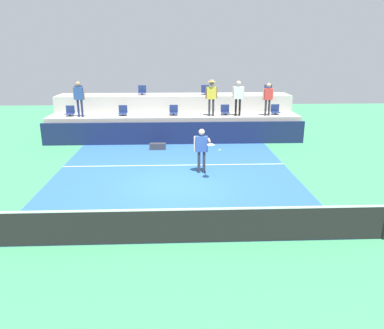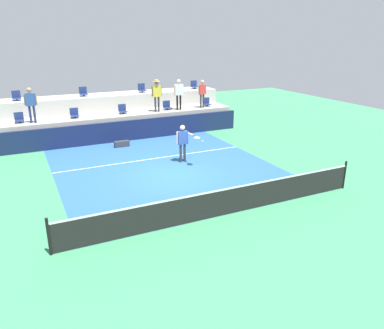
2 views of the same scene
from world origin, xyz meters
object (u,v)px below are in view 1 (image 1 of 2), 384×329
object	(u,v)px
stadium_chair_upper_right	(205,91)
tennis_player	(202,147)
stadium_chair_lower_right	(225,111)
tennis_ball	(220,150)
spectator_in_grey	(79,96)
spectator_with_hat	(211,94)
spectator_in_white	(268,96)
stadium_chair_lower_far_left	(70,112)
stadium_chair_lower_center	(174,111)
stadium_chair_upper_left	(142,91)
spectator_leaning_on_rail	(238,95)
stadium_chair_upper_far_right	(268,90)
stadium_chair_lower_left	(123,111)
stadium_chair_upper_far_left	(78,91)
stadium_chair_lower_far_right	(275,110)
equipment_bag	(158,146)

from	to	relation	value
stadium_chair_upper_right	tennis_player	size ratio (longest dim) A/B	0.31
stadium_chair_lower_right	tennis_ball	world-z (taller)	stadium_chair_lower_right
stadium_chair_upper_right	spectator_in_grey	size ratio (longest dim) A/B	0.29
spectator_with_hat	spectator_in_white	distance (m)	2.90
stadium_chair_lower_far_left	stadium_chair_lower_center	size ratio (longest dim) A/B	1.00
stadium_chair_lower_center	stadium_chair_upper_right	bearing A→B (deg)	45.41
stadium_chair_lower_center	tennis_player	world-z (taller)	stadium_chair_lower_center
spectator_in_white	tennis_ball	bearing A→B (deg)	-116.91
stadium_chair_upper_left	spectator_leaning_on_rail	size ratio (longest dim) A/B	0.29
stadium_chair_upper_far_right	stadium_chair_lower_left	bearing A→B (deg)	-167.31
stadium_chair_lower_right	spectator_leaning_on_rail	distance (m)	1.12
spectator_in_grey	spectator_with_hat	size ratio (longest dim) A/B	0.97
stadium_chair_upper_far_left	stadium_chair_upper_far_right	distance (m)	10.65
stadium_chair_upper_far_left	spectator_with_hat	distance (m)	7.54
spectator_in_grey	spectator_leaning_on_rail	xyz separation A→B (m)	(8.00, 0.00, 0.00)
stadium_chair_lower_center	stadium_chair_upper_left	bearing A→B (deg)	134.32
spectator_leaning_on_rail	stadium_chair_upper_far_left	bearing A→B (deg)	165.72
stadium_chair_lower_far_right	spectator_leaning_on_rail	world-z (taller)	spectator_leaning_on_rail
stadium_chair_upper_far_left	stadium_chair_lower_right	bearing A→B (deg)	-12.71
equipment_bag	stadium_chair_upper_far_left	bearing A→B (deg)	138.10
stadium_chair_lower_far_left	stadium_chair_lower_far_right	bearing A→B (deg)	0.00
stadium_chair_lower_right	stadium_chair_lower_far_right	world-z (taller)	same
stadium_chair_lower_left	stadium_chair_lower_center	distance (m)	2.63
stadium_chair_upper_far_left	stadium_chair_upper_far_right	world-z (taller)	same
stadium_chair_upper_right	stadium_chair_lower_right	bearing A→B (deg)	-63.03
stadium_chair_lower_right	stadium_chair_lower_far_left	bearing A→B (deg)	180.00
tennis_ball	equipment_bag	xyz separation A→B (m)	(-2.42, 4.35, -0.95)
stadium_chair_lower_far_right	spectator_in_grey	bearing A→B (deg)	-177.81
stadium_chair_lower_center	stadium_chair_lower_far_right	size ratio (longest dim) A/B	1.00
spectator_leaning_on_rail	stadium_chair_lower_left	bearing A→B (deg)	176.29
stadium_chair_lower_far_left	tennis_player	distance (m)	8.70
stadium_chair_lower_right	tennis_ball	size ratio (longest dim) A/B	7.65
stadium_chair_lower_far_left	equipment_bag	world-z (taller)	stadium_chair_lower_far_left
tennis_player	equipment_bag	bearing A→B (deg)	117.11
stadium_chair_lower_far_right	stadium_chair_upper_left	size ratio (longest dim) A/B	1.00
stadium_chair_lower_left	stadium_chair_lower_right	distance (m)	5.32
tennis_ball	stadium_chair_upper_far_right	bearing A→B (deg)	66.25
spectator_with_hat	stadium_chair_lower_right	bearing A→B (deg)	26.67
stadium_chair_lower_center	spectator_leaning_on_rail	world-z (taller)	spectator_leaning_on_rail
spectator_leaning_on_rail	stadium_chair_upper_far_right	bearing A→B (deg)	46.48
spectator_in_grey	tennis_ball	size ratio (longest dim) A/B	26.02
stadium_chair_lower_far_right	equipment_bag	xyz separation A→B (m)	(-6.11, -2.26, -1.31)
stadium_chair_lower_far_left	stadium_chair_upper_far_right	xyz separation A→B (m)	(10.70, 1.80, 0.85)
stadium_chair_lower_far_left	stadium_chair_lower_far_right	distance (m)	10.68
spectator_leaning_on_rail	equipment_bag	world-z (taller)	spectator_leaning_on_rail
stadium_chair_upper_right	spectator_in_white	distance (m)	3.75
stadium_chair_lower_far_left	stadium_chair_upper_left	distance (m)	4.10
spectator_in_grey	stadium_chair_upper_far_left	bearing A→B (deg)	104.92
stadium_chair_lower_far_right	stadium_chair_upper_right	world-z (taller)	stadium_chair_upper_right
stadium_chair_lower_left	spectator_with_hat	size ratio (longest dim) A/B	0.29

